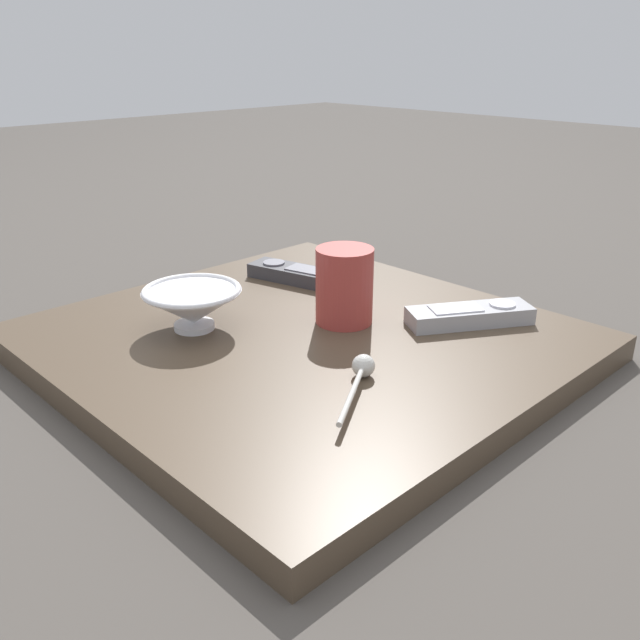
% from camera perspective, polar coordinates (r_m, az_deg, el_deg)
% --- Properties ---
extents(ground_plane, '(6.00, 6.00, 0.00)m').
position_cam_1_polar(ground_plane, '(0.90, -1.40, -2.98)').
color(ground_plane, '#47423D').
extents(table, '(0.62, 0.60, 0.03)m').
position_cam_1_polar(table, '(0.89, -1.41, -1.99)').
color(table, '#4C3D2D').
rests_on(table, ground).
extents(cereal_bowl, '(0.13, 0.13, 0.06)m').
position_cam_1_polar(cereal_bowl, '(0.89, -10.70, 1.25)').
color(cereal_bowl, silver).
rests_on(cereal_bowl, table).
extents(coffee_mug, '(0.08, 0.08, 0.10)m').
position_cam_1_polar(coffee_mug, '(0.90, 2.07, 2.91)').
color(coffee_mug, '#A53833').
rests_on(coffee_mug, table).
extents(teaspoon, '(0.09, 0.13, 0.03)m').
position_cam_1_polar(teaspoon, '(0.75, 3.51, -4.31)').
color(teaspoon, silver).
rests_on(teaspoon, table).
extents(tv_remote_near, '(0.13, 0.17, 0.03)m').
position_cam_1_polar(tv_remote_near, '(0.92, 12.55, 0.40)').
color(tv_remote_near, '#9E9EA3').
rests_on(tv_remote_near, table).
extents(tv_remote_far, '(0.17, 0.09, 0.02)m').
position_cam_1_polar(tv_remote_far, '(1.07, -2.00, 3.89)').
color(tv_remote_far, '#38383D').
rests_on(tv_remote_far, table).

